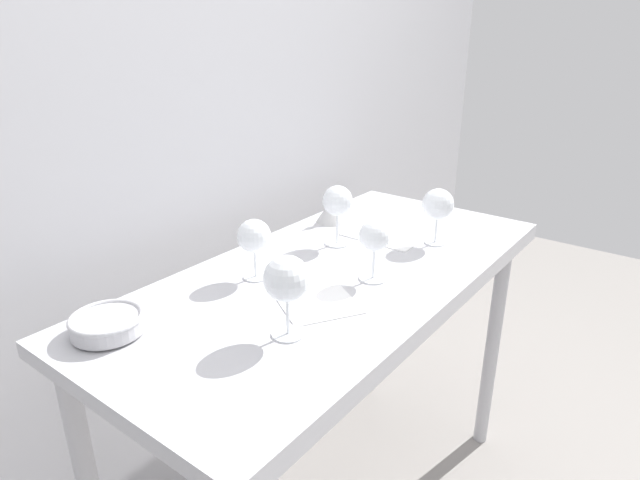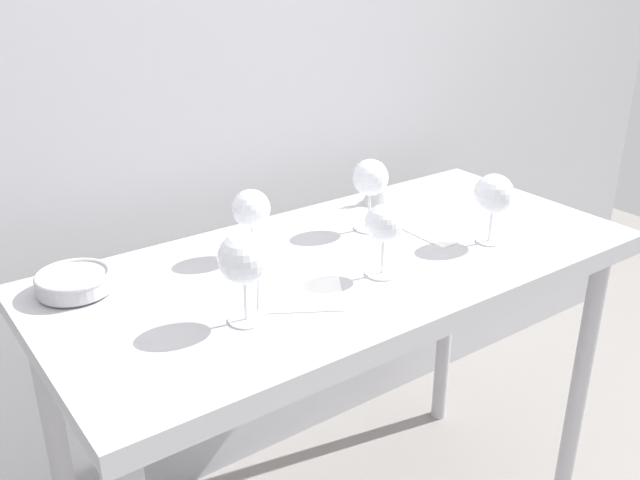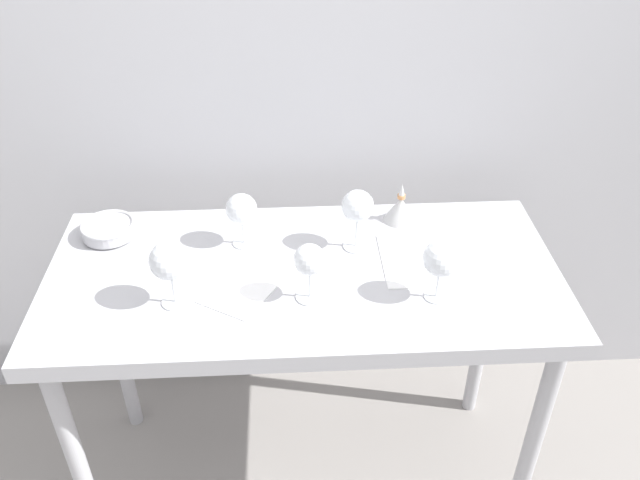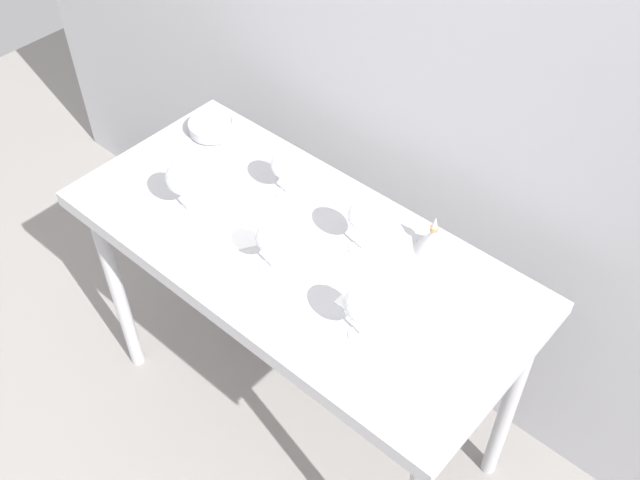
{
  "view_description": "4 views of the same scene",
  "coord_description": "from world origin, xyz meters",
  "px_view_note": "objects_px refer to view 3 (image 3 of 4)",
  "views": [
    {
      "loc": [
        -1.09,
        -0.78,
        1.52
      ],
      "look_at": [
        -0.04,
        0.02,
        0.99
      ],
      "focal_mm": 30.28,
      "sensor_mm": 36.0,
      "label": 1
    },
    {
      "loc": [
        -0.91,
        -1.17,
        1.59
      ],
      "look_at": [
        -0.06,
        0.02,
        0.95
      ],
      "focal_mm": 39.61,
      "sensor_mm": 36.0,
      "label": 2
    },
    {
      "loc": [
        -0.03,
        -1.42,
        2.0
      ],
      "look_at": [
        0.05,
        -0.01,
        1.0
      ],
      "focal_mm": 36.76,
      "sensor_mm": 36.0,
      "label": 3
    },
    {
      "loc": [
        1.01,
        -1.06,
        2.42
      ],
      "look_at": [
        0.07,
        0.01,
        0.95
      ],
      "focal_mm": 41.49,
      "sensor_mm": 36.0,
      "label": 4
    }
  ],
  "objects_px": {
    "tasting_sheet_lower": "(409,260)",
    "decanter_funnel": "(400,209)",
    "wine_glass_far_left": "(242,211)",
    "tasting_bowl": "(108,229)",
    "wine_glass_near_center": "(310,261)",
    "tasting_sheet_upper": "(246,280)",
    "wine_glass_far_right": "(358,208)",
    "wine_glass_near_left": "(169,262)",
    "wine_glass_near_right": "(441,260)"
  },
  "relations": [
    {
      "from": "wine_glass_far_right",
      "to": "tasting_sheet_lower",
      "type": "relative_size",
      "value": 0.73
    },
    {
      "from": "wine_glass_near_left",
      "to": "tasting_sheet_lower",
      "type": "xyz_separation_m",
      "value": [
        0.63,
        0.14,
        -0.13
      ]
    },
    {
      "from": "tasting_sheet_lower",
      "to": "wine_glass_far_left",
      "type": "bearing_deg",
      "value": 166.82
    },
    {
      "from": "wine_glass_near_right",
      "to": "wine_glass_far_right",
      "type": "height_order",
      "value": "wine_glass_far_right"
    },
    {
      "from": "wine_glass_far_left",
      "to": "decanter_funnel",
      "type": "relative_size",
      "value": 1.29
    },
    {
      "from": "tasting_sheet_lower",
      "to": "decanter_funnel",
      "type": "xyz_separation_m",
      "value": [
        0.01,
        0.2,
        0.04
      ]
    },
    {
      "from": "wine_glass_far_left",
      "to": "wine_glass_near_right",
      "type": "height_order",
      "value": "wine_glass_near_right"
    },
    {
      "from": "wine_glass_far_right",
      "to": "decanter_funnel",
      "type": "height_order",
      "value": "wine_glass_far_right"
    },
    {
      "from": "wine_glass_far_left",
      "to": "decanter_funnel",
      "type": "xyz_separation_m",
      "value": [
        0.47,
        0.1,
        -0.07
      ]
    },
    {
      "from": "wine_glass_far_left",
      "to": "tasting_bowl",
      "type": "distance_m",
      "value": 0.41
    },
    {
      "from": "wine_glass_near_right",
      "to": "wine_glass_near_left",
      "type": "relative_size",
      "value": 0.94
    },
    {
      "from": "tasting_bowl",
      "to": "wine_glass_near_center",
      "type": "bearing_deg",
      "value": -28.29
    },
    {
      "from": "wine_glass_near_center",
      "to": "tasting_sheet_upper",
      "type": "height_order",
      "value": "wine_glass_near_center"
    },
    {
      "from": "wine_glass_far_right",
      "to": "tasting_bowl",
      "type": "height_order",
      "value": "wine_glass_far_right"
    },
    {
      "from": "tasting_sheet_lower",
      "to": "tasting_bowl",
      "type": "distance_m",
      "value": 0.87
    },
    {
      "from": "wine_glass_near_center",
      "to": "tasting_sheet_lower",
      "type": "xyz_separation_m",
      "value": [
        0.28,
        0.14,
        -0.11
      ]
    },
    {
      "from": "wine_glass_near_left",
      "to": "tasting_bowl",
      "type": "bearing_deg",
      "value": 126.57
    },
    {
      "from": "tasting_sheet_upper",
      "to": "tasting_sheet_lower",
      "type": "height_order",
      "value": "same"
    },
    {
      "from": "wine_glass_far_left",
      "to": "tasting_sheet_lower",
      "type": "bearing_deg",
      "value": -13.02
    },
    {
      "from": "tasting_bowl",
      "to": "decanter_funnel",
      "type": "distance_m",
      "value": 0.86
    },
    {
      "from": "wine_glass_near_left",
      "to": "tasting_sheet_upper",
      "type": "bearing_deg",
      "value": 23.89
    },
    {
      "from": "wine_glass_far_right",
      "to": "decanter_funnel",
      "type": "xyz_separation_m",
      "value": [
        0.15,
        0.13,
        -0.09
      ]
    },
    {
      "from": "wine_glass_near_right",
      "to": "wine_glass_near_left",
      "type": "height_order",
      "value": "wine_glass_near_left"
    },
    {
      "from": "wine_glass_far_left",
      "to": "wine_glass_near_right",
      "type": "relative_size",
      "value": 0.94
    },
    {
      "from": "wine_glass_near_left",
      "to": "tasting_sheet_lower",
      "type": "relative_size",
      "value": 0.74
    },
    {
      "from": "wine_glass_far_left",
      "to": "tasting_sheet_upper",
      "type": "height_order",
      "value": "wine_glass_far_left"
    },
    {
      "from": "wine_glass_near_left",
      "to": "wine_glass_near_center",
      "type": "bearing_deg",
      "value": 0.24
    },
    {
      "from": "wine_glass_near_right",
      "to": "wine_glass_near_left",
      "type": "distance_m",
      "value": 0.67
    },
    {
      "from": "tasting_sheet_lower",
      "to": "wine_glass_near_right",
      "type": "bearing_deg",
      "value": -74.88
    },
    {
      "from": "decanter_funnel",
      "to": "wine_glass_near_center",
      "type": "bearing_deg",
      "value": -129.54
    },
    {
      "from": "tasting_sheet_upper",
      "to": "tasting_bowl",
      "type": "xyz_separation_m",
      "value": [
        -0.41,
        0.23,
        0.02
      ]
    },
    {
      "from": "tasting_sheet_lower",
      "to": "decanter_funnel",
      "type": "height_order",
      "value": "decanter_funnel"
    },
    {
      "from": "wine_glass_far_right",
      "to": "wine_glass_near_center",
      "type": "xyz_separation_m",
      "value": [
        -0.14,
        -0.22,
        -0.02
      ]
    },
    {
      "from": "wine_glass_far_right",
      "to": "tasting_bowl",
      "type": "distance_m",
      "value": 0.73
    },
    {
      "from": "tasting_sheet_lower",
      "to": "decanter_funnel",
      "type": "bearing_deg",
      "value": 88.37
    },
    {
      "from": "wine_glass_near_center",
      "to": "tasting_sheet_lower",
      "type": "bearing_deg",
      "value": 26.95
    },
    {
      "from": "tasting_sheet_lower",
      "to": "tasting_bowl",
      "type": "height_order",
      "value": "tasting_bowl"
    },
    {
      "from": "wine_glass_near_center",
      "to": "tasting_sheet_upper",
      "type": "bearing_deg",
      "value": 155.35
    },
    {
      "from": "wine_glass_far_left",
      "to": "tasting_bowl",
      "type": "height_order",
      "value": "wine_glass_far_left"
    },
    {
      "from": "wine_glass_far_left",
      "to": "tasting_sheet_lower",
      "type": "xyz_separation_m",
      "value": [
        0.46,
        -0.11,
        -0.11
      ]
    },
    {
      "from": "tasting_sheet_lower",
      "to": "tasting_sheet_upper",
      "type": "bearing_deg",
      "value": -171.73
    },
    {
      "from": "wine_glass_far_right",
      "to": "wine_glass_far_left",
      "type": "bearing_deg",
      "value": 174.2
    },
    {
      "from": "tasting_sheet_upper",
      "to": "decanter_funnel",
      "type": "distance_m",
      "value": 0.53
    },
    {
      "from": "wine_glass_near_right",
      "to": "tasting_sheet_upper",
      "type": "xyz_separation_m",
      "value": [
        -0.49,
        0.09,
        -0.12
      ]
    },
    {
      "from": "wine_glass_near_left",
      "to": "tasting_bowl",
      "type": "xyz_separation_m",
      "value": [
        -0.23,
        0.31,
        -0.1
      ]
    },
    {
      "from": "wine_glass_near_center",
      "to": "tasting_bowl",
      "type": "relative_size",
      "value": 1.03
    },
    {
      "from": "wine_glass_near_right",
      "to": "decanter_funnel",
      "type": "bearing_deg",
      "value": 96.03
    },
    {
      "from": "wine_glass_near_center",
      "to": "decanter_funnel",
      "type": "relative_size",
      "value": 1.29
    },
    {
      "from": "wine_glass_near_left",
      "to": "tasting_bowl",
      "type": "distance_m",
      "value": 0.4
    },
    {
      "from": "wine_glass_far_right",
      "to": "wine_glass_near_left",
      "type": "distance_m",
      "value": 0.53
    }
  ]
}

